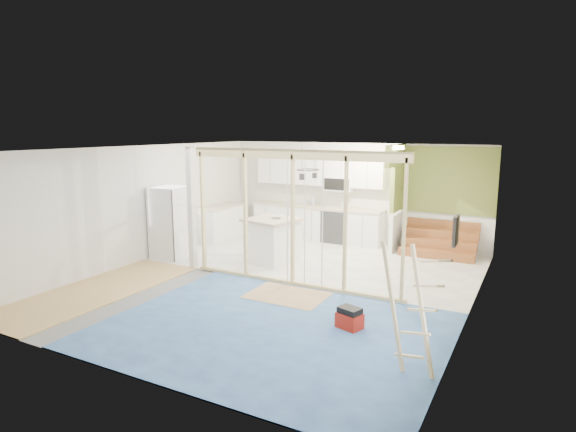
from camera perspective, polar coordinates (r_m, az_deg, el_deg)
The scene contains 17 objects.
room at distance 9.14m, azimuth -1.11°, elevation -0.17°, with size 7.01×8.01×2.61m.
floor_overlays at distance 9.48m, azimuth -0.51°, elevation -7.84°, with size 7.00×8.00×0.03m.
stud_frame at distance 9.21m, azimuth -2.43°, elevation 1.73°, with size 4.66×0.14×2.60m.
base_cabinets at distance 12.95m, azimuth -0.08°, elevation -0.79°, with size 4.45×2.24×0.93m.
upper_cabinets at distance 12.83m, azimuth 3.92°, elevation 5.19°, with size 3.60×0.41×0.85m.
green_partition at distance 11.91m, azimuth 16.31°, elevation 0.15°, with size 2.25×1.51×2.60m.
pot_rack at distance 10.85m, azimuth 2.34°, elevation 5.20°, with size 0.52×0.52×0.72m.
sheathing_panel at distance 6.15m, azimuth 18.66°, elevation -5.95°, with size 0.02×4.00×2.60m, color tan.
electrical_panel at distance 6.65m, azimuth 19.27°, elevation -1.67°, with size 0.04×0.30×0.40m, color #343439.
ceiling_light at distance 11.26m, azimuth 12.79°, elevation 7.91°, with size 0.32×0.32×0.08m, color #FFEABF.
fridge at distance 11.39m, azimuth -13.82°, elevation -0.78°, with size 0.78×0.76×1.66m.
island at distance 10.75m, azimuth -1.90°, elevation -2.94°, with size 1.22×1.22×1.00m.
bowl at distance 10.65m, azimuth -1.30°, elevation -0.12°, with size 0.25×0.25×0.06m, color silver.
soap_bottle_a at distance 13.01m, azimuth 2.95°, elevation 2.00°, with size 0.12×0.12×0.31m, color #9EA0B0.
soap_bottle_b at distance 12.63m, azimuth 6.60°, elevation 1.43°, with size 0.09×0.09×0.19m, color silver.
toolbox at distance 7.41m, azimuth 7.31°, elevation -11.99°, with size 0.42×0.36×0.34m.
ladder at distance 6.07m, azimuth 14.39°, elevation -10.68°, with size 0.86×0.13×1.61m.
Camera 1 is at (4.38, -7.85, 2.97)m, focal length 30.00 mm.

